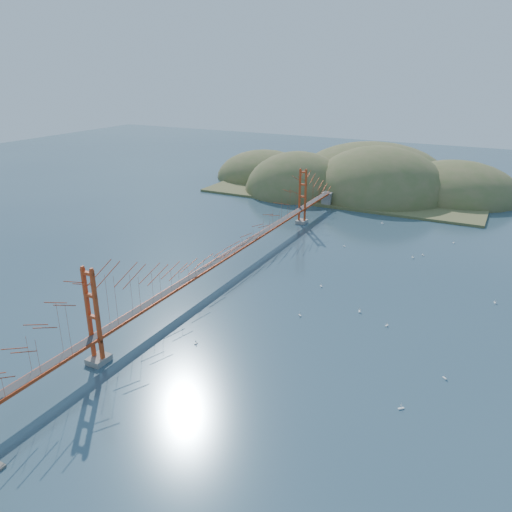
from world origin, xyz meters
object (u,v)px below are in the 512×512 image
at_px(sailboat_1, 321,286).
at_px(sailboat_0, 360,311).
at_px(sailboat_2, 445,378).
at_px(bridge, 231,231).

distance_m(sailboat_1, sailboat_0, 9.38).
bearing_deg(sailboat_0, sailboat_1, 144.38).
distance_m(sailboat_1, sailboat_2, 26.09).
xyz_separation_m(sailboat_1, sailboat_0, (7.63, -5.46, 0.01)).
relative_size(bridge, sailboat_0, 128.66).
height_order(sailboat_1, sailboat_0, sailboat_0).
relative_size(sailboat_1, sailboat_0, 0.86).
relative_size(sailboat_1, sailboat_2, 0.99).
relative_size(bridge, sailboat_1, 149.82).
xyz_separation_m(sailboat_0, sailboat_2, (12.66, -10.95, -0.01)).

